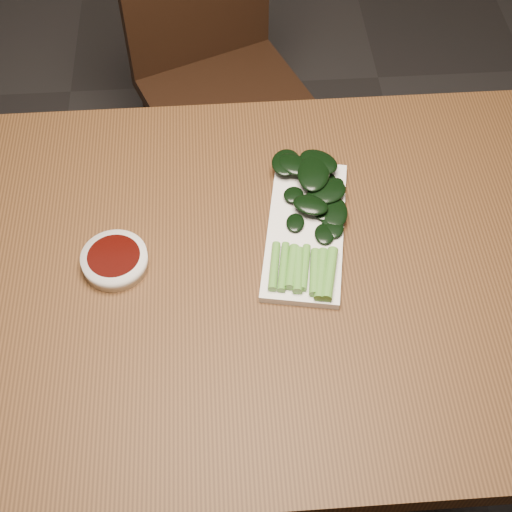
% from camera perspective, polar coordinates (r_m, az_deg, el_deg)
% --- Properties ---
extents(ground, '(6.00, 6.00, 0.00)m').
position_cam_1_polar(ground, '(1.85, -0.57, -14.37)').
color(ground, '#282626').
rests_on(ground, ground).
extents(table, '(1.40, 0.80, 0.75)m').
position_cam_1_polar(table, '(1.24, -0.82, -2.83)').
color(table, '#4B2D15').
rests_on(table, ground).
extents(chair_far, '(0.52, 0.52, 0.89)m').
position_cam_1_polar(chair_far, '(1.94, -3.14, 14.67)').
color(chair_far, black).
rests_on(chair_far, ground).
extents(sauce_bowl, '(0.11, 0.11, 0.03)m').
position_cam_1_polar(sauce_bowl, '(1.20, -11.23, -0.33)').
color(sauce_bowl, white).
rests_on(sauce_bowl, table).
extents(serving_plate, '(0.18, 0.32, 0.01)m').
position_cam_1_polar(serving_plate, '(1.22, 3.99, 2.13)').
color(serving_plate, white).
rests_on(serving_plate, table).
extents(gai_lan, '(0.16, 0.33, 0.03)m').
position_cam_1_polar(gai_lan, '(1.23, 4.52, 3.89)').
color(gai_lan, '#559633').
rests_on(gai_lan, serving_plate).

